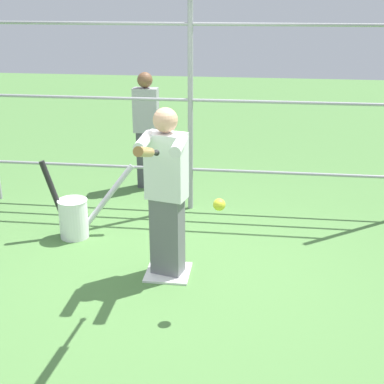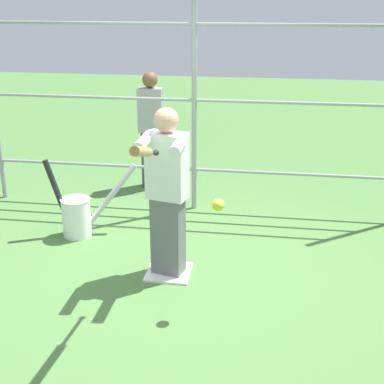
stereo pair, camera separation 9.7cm
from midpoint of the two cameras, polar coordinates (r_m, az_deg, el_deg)
The scene contains 8 objects.
ground_plane at distance 4.99m, azimuth -1.93°, elevation -8.62°, with size 24.00×24.00×0.00m, color #4C7A3D.
home_plate at distance 4.98m, azimuth -1.93°, elevation -8.52°, with size 0.40×0.40×0.02m.
fence_backstop at distance 6.04m, azimuth 0.71°, elevation 9.78°, with size 4.88×0.06×2.60m.
batter at distance 4.62m, azimuth -2.09°, elevation 0.33°, with size 0.39×0.58×1.54m.
baseball_bat_swinging at distance 3.61m, azimuth -4.38°, elevation 4.29°, with size 0.10×0.84×0.30m.
softball_in_flight at distance 4.07m, azimuth 3.50°, elevation -1.38°, with size 0.10×0.10×0.10m.
bat_bucket at distance 5.73m, azimuth -11.62°, elevation -2.35°, with size 0.92×0.48×0.83m.
bystander_behind_fence at distance 6.91m, azimuth -3.97°, elevation 6.74°, with size 0.31×0.19×1.50m.
Camera 2 is at (-0.86, 4.27, 2.44)m, focal length 50.00 mm.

